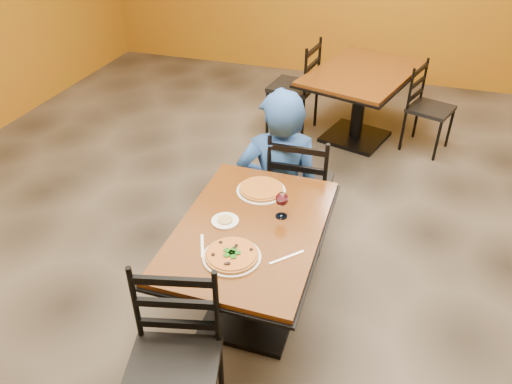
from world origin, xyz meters
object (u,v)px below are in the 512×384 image
(chair_main_far, at_px, (301,185))
(chair_second_right, at_px, (431,109))
(chair_second_left, at_px, (293,87))
(table_main, at_px, (251,252))
(plate_far, at_px, (261,191))
(pizza_main, at_px, (232,255))
(side_plate, at_px, (225,221))
(pizza_far, at_px, (261,189))
(chair_main_near, at_px, (172,374))
(table_second, at_px, (361,89))
(diner, at_px, (279,170))
(wine_glass, at_px, (282,204))
(plate_main, at_px, (232,257))

(chair_main_far, height_order, chair_second_right, chair_main_far)
(chair_second_left, bearing_deg, chair_main_far, 23.84)
(table_main, relative_size, plate_far, 3.97)
(pizza_main, distance_m, side_plate, 0.32)
(chair_second_right, distance_m, pizza_main, 3.16)
(pizza_far, xyz_separation_m, side_plate, (-0.11, -0.36, -0.02))
(chair_main_near, xyz_separation_m, side_plate, (-0.04, 0.85, 0.28))
(table_second, relative_size, pizza_far, 5.45)
(chair_main_far, relative_size, diner, 0.77)
(side_plate, xyz_separation_m, wine_glass, (0.30, 0.15, 0.08))
(table_second, relative_size, chair_second_left, 1.54)
(pizza_far, distance_m, wine_glass, 0.29)
(chair_second_left, height_order, pizza_main, chair_second_left)
(chair_main_far, relative_size, plate_far, 3.09)
(table_main, xyz_separation_m, side_plate, (-0.15, -0.00, 0.20))
(chair_second_left, height_order, diner, diner)
(plate_main, xyz_separation_m, wine_glass, (0.15, 0.43, 0.08))
(diner, relative_size, plate_main, 4.03)
(plate_far, bearing_deg, chair_second_left, 99.01)
(side_plate, relative_size, wine_glass, 0.89)
(pizza_main, distance_m, pizza_far, 0.64)
(diner, relative_size, side_plate, 7.82)
(diner, bearing_deg, chair_second_left, -97.84)
(table_main, bearing_deg, table_second, 83.90)
(chair_main_near, distance_m, plate_far, 1.24)
(chair_main_near, xyz_separation_m, wine_glass, (0.25, 0.99, 0.36))
(chair_second_left, relative_size, plate_main, 3.19)
(diner, distance_m, wine_glass, 0.75)
(chair_second_left, xyz_separation_m, pizza_far, (0.37, -2.33, 0.28))
(chair_main_near, bearing_deg, table_main, 68.85)
(table_main, relative_size, chair_second_left, 1.24)
(chair_main_far, xyz_separation_m, diner, (-0.15, -0.07, 0.15))
(chair_second_left, distance_m, pizza_main, 3.02)
(pizza_main, distance_m, wine_glass, 0.46)
(side_plate, bearing_deg, chair_main_far, 74.83)
(pizza_far, bearing_deg, table_second, 81.87)
(pizza_main, relative_size, plate_far, 0.92)
(chair_second_right, height_order, wine_glass, wine_glass)
(pizza_main, bearing_deg, diner, 92.45)
(chair_main_near, height_order, chair_second_left, chair_second_left)
(chair_main_far, distance_m, chair_second_left, 1.86)
(plate_main, bearing_deg, pizza_main, 0.00)
(plate_far, bearing_deg, table_second, 81.87)
(table_main, height_order, chair_second_right, chair_second_right)
(table_second, height_order, chair_second_left, chair_second_left)
(plate_far, relative_size, wine_glass, 1.72)
(plate_main, bearing_deg, chair_main_near, -100.17)
(plate_main, bearing_deg, chair_main_far, 85.04)
(chair_second_left, relative_size, chair_second_right, 1.14)
(table_second, xyz_separation_m, diner, (-0.34, -1.86, 0.06))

